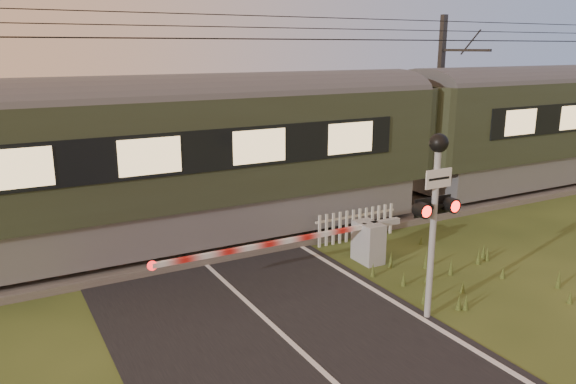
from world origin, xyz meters
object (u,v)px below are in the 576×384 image
train (408,137)px  catenary_mast (440,98)px  boom_gate (358,242)px  crossing_signal (435,194)px  picket_fence (356,225)px

train → catenary_mast: 4.22m
boom_gate → crossing_signal: size_ratio=1.75×
train → picket_fence: (-3.36, -1.89, -1.97)m
boom_gate → crossing_signal: 3.67m
boom_gate → catenary_mast: 10.02m
crossing_signal → picket_fence: bearing=71.9°
picket_fence → catenary_mast: (6.82, 4.12, 2.92)m
picket_fence → catenary_mast: size_ratio=0.41×
catenary_mast → boom_gate: bearing=-144.4°
picket_fence → catenary_mast: catenary_mast is taller
crossing_signal → catenary_mast: 12.01m
picket_fence → crossing_signal: bearing=-108.1°
crossing_signal → picket_fence: size_ratio=1.41×
boom_gate → picket_fence: bearing=55.8°
boom_gate → crossing_signal: (-0.47, -3.05, 1.99)m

